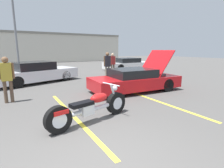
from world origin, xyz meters
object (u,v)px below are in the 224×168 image
at_px(parked_car_mid_row, 36,73).
at_px(spectator_by_show_car, 107,63).
at_px(light_pole, 15,18).
at_px(parked_car_right_row, 128,64).
at_px(spectator_far_lot, 113,62).
at_px(spectator_near_motorcycle, 7,76).
at_px(motorcycle, 91,108).
at_px(show_car_hood_open, 135,80).

xyz_separation_m(parked_car_mid_row, spectator_by_show_car, (4.11, -1.38, 0.48)).
distance_m(light_pole, parked_car_right_row, 10.64).
bearing_deg(spectator_by_show_car, spectator_far_lot, 51.44).
height_order(parked_car_mid_row, spectator_far_lot, spectator_far_lot).
bearing_deg(parked_car_right_row, spectator_by_show_car, -138.29).
bearing_deg(light_pole, spectator_by_show_car, -59.40).
relative_size(parked_car_right_row, spectator_near_motorcycle, 2.72).
xyz_separation_m(light_pole, spectator_near_motorcycle, (-0.89, -10.40, -3.55)).
height_order(motorcycle, spectator_by_show_car, spectator_by_show_car).
height_order(light_pole, spectator_by_show_car, light_pole).
bearing_deg(motorcycle, show_car_hood_open, 21.92).
height_order(light_pole, motorcycle, light_pole).
distance_m(motorcycle, show_car_hood_open, 4.01).
xyz_separation_m(parked_car_mid_row, spectator_near_motorcycle, (-1.45, -3.88, 0.43)).
relative_size(motorcycle, spectator_far_lot, 1.53).
xyz_separation_m(parked_car_mid_row, parked_car_right_row, (8.37, 2.34, -0.01)).
distance_m(light_pole, spectator_by_show_car, 9.83).
bearing_deg(show_car_hood_open, spectator_far_lot, 74.38).
distance_m(motorcycle, spectator_far_lot, 9.10).
bearing_deg(show_car_hood_open, parked_car_right_row, 60.60).
bearing_deg(parked_car_right_row, motorcycle, -129.49).
height_order(show_car_hood_open, spectator_by_show_car, show_car_hood_open).
xyz_separation_m(show_car_hood_open, parked_car_mid_row, (-3.76, 4.76, 0.05)).
height_order(show_car_hood_open, parked_car_right_row, show_car_hood_open).
bearing_deg(parked_car_mid_row, motorcycle, -104.92).
bearing_deg(spectator_by_show_car, parked_car_right_row, 41.21).
bearing_deg(parked_car_mid_row, spectator_near_motorcycle, -129.30).
relative_size(spectator_near_motorcycle, spectator_far_lot, 1.03).
bearing_deg(spectator_by_show_car, light_pole, 120.60).
bearing_deg(spectator_far_lot, spectator_near_motorcycle, -148.37).
bearing_deg(light_pole, parked_car_mid_row, -85.11).
relative_size(show_car_hood_open, parked_car_mid_row, 0.86).
xyz_separation_m(motorcycle, show_car_hood_open, (3.29, 2.30, 0.13)).
height_order(motorcycle, spectator_far_lot, spectator_far_lot).
distance_m(parked_car_right_row, spectator_near_motorcycle, 11.63).
bearing_deg(light_pole, show_car_hood_open, -69.04).
bearing_deg(motorcycle, spectator_far_lot, 42.75).
relative_size(spectator_by_show_car, spectator_far_lot, 1.07).
distance_m(parked_car_mid_row, spectator_near_motorcycle, 4.16).
relative_size(parked_car_mid_row, spectator_near_motorcycle, 2.96).
bearing_deg(spectator_by_show_car, motorcycle, -122.61).
bearing_deg(spectator_near_motorcycle, light_pole, 85.09).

